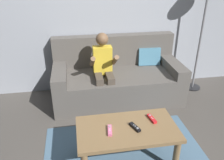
# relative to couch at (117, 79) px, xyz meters

# --- Properties ---
(wall_back) EXTENTS (4.24, 0.05, 2.50)m
(wall_back) POSITION_rel_couch_xyz_m (-0.12, 0.39, 0.96)
(wall_back) COLOR #999EA8
(wall_back) RESTS_ON ground
(couch) EXTENTS (1.73, 0.80, 0.84)m
(couch) POSITION_rel_couch_xyz_m (0.00, 0.00, 0.00)
(couch) COLOR #56514C
(couch) RESTS_ON ground
(person_seated_on_couch) EXTENTS (0.34, 0.42, 0.98)m
(person_seated_on_couch) POSITION_rel_couch_xyz_m (-0.22, -0.19, 0.27)
(person_seated_on_couch) COLOR #4C4238
(person_seated_on_couch) RESTS_ON ground
(coffee_table) EXTENTS (0.93, 0.51, 0.39)m
(coffee_table) POSITION_rel_couch_xyz_m (-0.14, -1.22, 0.03)
(coffee_table) COLOR brown
(coffee_table) RESTS_ON ground
(area_rug) EXTENTS (1.62, 1.23, 0.01)m
(area_rug) POSITION_rel_couch_xyz_m (-0.14, -1.22, -0.29)
(area_rug) COLOR slate
(area_rug) RESTS_ON ground
(game_remote_black_near_edge) EXTENTS (0.08, 0.14, 0.03)m
(game_remote_black_near_edge) POSITION_rel_couch_xyz_m (-0.08, -1.24, 0.11)
(game_remote_black_near_edge) COLOR black
(game_remote_black_near_edge) RESTS_ON coffee_table
(game_remote_red_center) EXTENTS (0.06, 0.14, 0.03)m
(game_remote_red_center) POSITION_rel_couch_xyz_m (0.12, -1.14, 0.11)
(game_remote_red_center) COLOR red
(game_remote_red_center) RESTS_ON coffee_table
(game_remote_pink_far_corner) EXTENTS (0.05, 0.14, 0.03)m
(game_remote_pink_far_corner) POSITION_rel_couch_xyz_m (-0.31, -1.24, 0.11)
(game_remote_pink_far_corner) COLOR pink
(game_remote_pink_far_corner) RESTS_ON coffee_table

